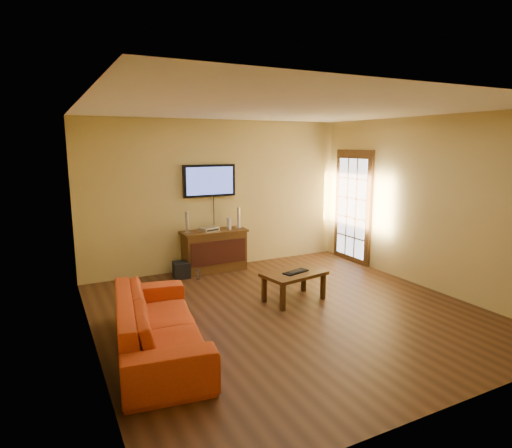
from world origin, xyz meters
TOP-DOWN VIEW (x-y plane):
  - ground_plane at (0.00, 0.00)m, footprint 5.00×5.00m
  - room_walls at (0.00, 0.62)m, footprint 5.00×5.00m
  - french_door at (2.46, 1.70)m, footprint 0.07×1.02m
  - media_console at (-0.20, 2.27)m, footprint 1.18×0.45m
  - television at (-0.20, 2.45)m, footprint 0.97×0.08m
  - coffee_table at (0.29, 0.33)m, footprint 0.98×0.68m
  - sofa at (-1.87, -0.32)m, footprint 0.95×2.28m
  - speaker_left at (-0.69, 2.27)m, footprint 0.10×0.10m
  - speaker_right at (0.30, 2.30)m, footprint 0.10×0.10m
  - av_receiver at (-0.31, 2.24)m, footprint 0.37×0.32m
  - game_console at (0.09, 2.27)m, footprint 0.05×0.15m
  - subwoofer at (-0.86, 2.14)m, footprint 0.30×0.30m
  - bottle at (-0.64, 1.93)m, footprint 0.06×0.06m
  - keyboard at (0.30, 0.31)m, footprint 0.43×0.25m

SIDE VIEW (x-z plane):
  - ground_plane at x=0.00m, z-range 0.00..0.00m
  - bottle at x=-0.64m, z-range -0.01..0.18m
  - subwoofer at x=-0.86m, z-range 0.00..0.27m
  - coffee_table at x=0.29m, z-range 0.15..0.58m
  - media_console at x=-0.20m, z-range 0.00..0.75m
  - sofa at x=-1.87m, z-range 0.00..0.86m
  - keyboard at x=0.30m, z-range 0.43..0.45m
  - av_receiver at x=-0.31m, z-range 0.75..0.82m
  - game_console at x=0.09m, z-range 0.75..0.95m
  - speaker_left at x=-0.69m, z-range 0.73..1.11m
  - speaker_right at x=0.30m, z-range 0.73..1.11m
  - french_door at x=2.46m, z-range -0.06..2.16m
  - television at x=-0.20m, z-range 1.33..1.91m
  - room_walls at x=0.00m, z-range -0.81..4.19m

